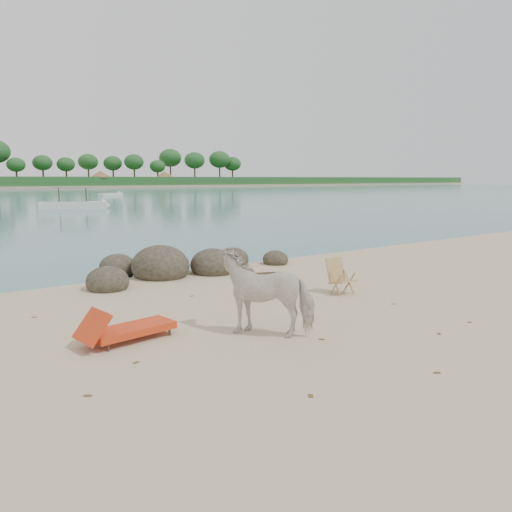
{
  "coord_description": "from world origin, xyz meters",
  "views": [
    {
      "loc": [
        -5.52,
        -6.4,
        2.62
      ],
      "look_at": [
        0.64,
        2.0,
        1.0
      ],
      "focal_mm": 35.0,
      "sensor_mm": 36.0,
      "label": 1
    }
  ],
  "objects_px": {
    "cow": "(267,293)",
    "boulders": "(176,267)",
    "deck_chair": "(343,278)",
    "side_table": "(266,284)",
    "lounge_chair": "(132,326)"
  },
  "relations": [
    {
      "from": "boulders",
      "to": "cow",
      "type": "relative_size",
      "value": 3.81
    },
    {
      "from": "lounge_chair",
      "to": "deck_chair",
      "type": "relative_size",
      "value": 2.12
    },
    {
      "from": "lounge_chair",
      "to": "boulders",
      "type": "bearing_deg",
      "value": 48.17
    },
    {
      "from": "side_table",
      "to": "deck_chair",
      "type": "distance_m",
      "value": 1.76
    },
    {
      "from": "boulders",
      "to": "cow",
      "type": "bearing_deg",
      "value": -101.4
    },
    {
      "from": "side_table",
      "to": "deck_chair",
      "type": "relative_size",
      "value": 0.66
    },
    {
      "from": "boulders",
      "to": "side_table",
      "type": "xyz_separation_m",
      "value": [
        0.66,
        -3.19,
        0.0
      ]
    },
    {
      "from": "boulders",
      "to": "side_table",
      "type": "height_order",
      "value": "boulders"
    },
    {
      "from": "boulders",
      "to": "lounge_chair",
      "type": "xyz_separation_m",
      "value": [
        -3.17,
        -4.64,
        0.04
      ]
    },
    {
      "from": "cow",
      "to": "side_table",
      "type": "xyz_separation_m",
      "value": [
        1.79,
        2.39,
        -0.48
      ]
    },
    {
      "from": "boulders",
      "to": "side_table",
      "type": "relative_size",
      "value": 11.78
    },
    {
      "from": "cow",
      "to": "boulders",
      "type": "bearing_deg",
      "value": -143.34
    },
    {
      "from": "side_table",
      "to": "deck_chair",
      "type": "xyz_separation_m",
      "value": [
        1.3,
        -1.18,
        0.19
      ]
    },
    {
      "from": "boulders",
      "to": "deck_chair",
      "type": "distance_m",
      "value": 4.79
    },
    {
      "from": "cow",
      "to": "deck_chair",
      "type": "height_order",
      "value": "cow"
    }
  ]
}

